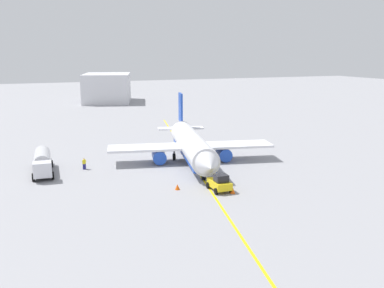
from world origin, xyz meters
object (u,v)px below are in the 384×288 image
fuel_tanker (42,162)px  airplane (192,145)px  safety_cone_wingtip (233,191)px  refueling_worker (84,164)px  safety_cone_nose (177,187)px  pushback_tug (220,183)px

fuel_tanker → airplane: bearing=85.0°
fuel_tanker → safety_cone_wingtip: bearing=49.0°
refueling_worker → safety_cone_wingtip: (18.31, 15.35, -0.46)m
airplane → safety_cone_nose: (12.45, -6.95, -2.37)m
refueling_worker → safety_cone_nose: (14.34, 9.53, -0.47)m
refueling_worker → safety_cone_wingtip: size_ratio=2.37×
fuel_tanker → pushback_tug: bearing=50.1°
pushback_tug → safety_cone_wingtip: (1.56, 1.03, -0.65)m
pushback_tug → safety_cone_nose: (-2.41, -4.79, -0.66)m
airplane → safety_cone_nose: airplane is taller
airplane → refueling_worker: (-1.89, -16.48, -1.90)m
fuel_tanker → refueling_worker: 5.90m
pushback_tug → refueling_worker: size_ratio=2.13×
fuel_tanker → refueling_worker: fuel_tanker is taller
refueling_worker → fuel_tanker: bearing=-90.8°
airplane → refueling_worker: bearing=-96.5°
pushback_tug → safety_cone_nose: bearing=-116.7°
fuel_tanker → safety_cone_nose: 21.11m
pushback_tug → fuel_tanker: bearing=-129.9°
fuel_tanker → safety_cone_wingtip: fuel_tanker is taller
safety_cone_nose → pushback_tug: bearing=63.3°
refueling_worker → pushback_tug: bearing=40.5°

